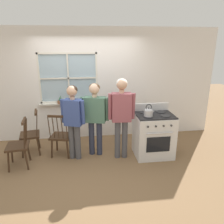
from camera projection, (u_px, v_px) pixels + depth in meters
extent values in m
plane|color=brown|center=(92.00, 163.00, 4.42)|extent=(16.00, 16.00, 0.00)
cube|color=white|center=(156.00, 83.00, 5.55)|extent=(2.97, 0.06, 2.70)
cube|color=white|center=(71.00, 120.00, 5.54)|extent=(1.39, 0.06, 0.93)
cube|color=white|center=(66.00, 39.00, 4.95)|extent=(1.39, 0.06, 0.57)
cube|color=silver|center=(70.00, 104.00, 5.33)|extent=(1.45, 0.10, 0.03)
cube|color=#9EB7C6|center=(68.00, 78.00, 5.23)|extent=(1.33, 0.01, 1.14)
cube|color=silver|center=(68.00, 78.00, 5.20)|extent=(0.04, 0.02, 1.20)
cube|color=silver|center=(68.00, 78.00, 5.20)|extent=(1.39, 0.02, 0.04)
cube|color=silver|center=(39.00, 79.00, 5.12)|extent=(0.04, 0.03, 1.20)
cube|color=silver|center=(97.00, 78.00, 5.29)|extent=(0.04, 0.03, 1.20)
cube|color=silver|center=(67.00, 53.00, 5.03)|extent=(1.39, 0.03, 0.04)
cube|color=silver|center=(70.00, 102.00, 5.38)|extent=(1.39, 0.03, 0.04)
cube|color=#3D2819|center=(18.00, 146.00, 4.21)|extent=(0.44, 0.46, 0.04)
cylinder|color=#3D2819|center=(12.00, 153.00, 4.40)|extent=(0.07, 0.07, 0.41)
cylinder|color=#3D2819|center=(8.00, 162.00, 4.08)|extent=(0.07, 0.07, 0.41)
cylinder|color=#3D2819|center=(29.00, 152.00, 4.47)|extent=(0.07, 0.07, 0.41)
cylinder|color=#3D2819|center=(27.00, 160.00, 4.16)|extent=(0.07, 0.07, 0.41)
cylinder|color=#3D2819|center=(26.00, 130.00, 4.34)|extent=(0.07, 0.03, 0.49)
cylinder|color=#3D2819|center=(26.00, 132.00, 4.25)|extent=(0.07, 0.03, 0.49)
cylinder|color=#3D2819|center=(25.00, 134.00, 4.17)|extent=(0.07, 0.03, 0.49)
cylinder|color=#3D2819|center=(25.00, 135.00, 4.09)|extent=(0.07, 0.03, 0.49)
cylinder|color=#3D2819|center=(24.00, 137.00, 4.01)|extent=(0.07, 0.03, 0.49)
cube|color=#3D2819|center=(24.00, 121.00, 4.09)|extent=(0.08, 0.38, 0.04)
cube|color=#3D2819|center=(61.00, 136.00, 4.65)|extent=(0.50, 0.49, 0.04)
cylinder|color=#3D2819|center=(72.00, 143.00, 4.86)|extent=(0.08, 0.06, 0.41)
cylinder|color=#3D2819|center=(57.00, 142.00, 4.89)|extent=(0.06, 0.08, 0.41)
cylinder|color=#3D2819|center=(68.00, 150.00, 4.55)|extent=(0.06, 0.08, 0.41)
cylinder|color=#3D2819|center=(52.00, 149.00, 4.59)|extent=(0.08, 0.06, 0.41)
cylinder|color=#3D2819|center=(66.00, 129.00, 4.40)|extent=(0.03, 0.07, 0.49)
cylinder|color=#3D2819|center=(62.00, 129.00, 4.41)|extent=(0.03, 0.07, 0.49)
cylinder|color=#3D2819|center=(58.00, 129.00, 4.42)|extent=(0.03, 0.07, 0.49)
cylinder|color=#3D2819|center=(53.00, 128.00, 4.43)|extent=(0.03, 0.07, 0.49)
cylinder|color=#3D2819|center=(49.00, 128.00, 4.43)|extent=(0.03, 0.07, 0.49)
cube|color=#3D2819|center=(57.00, 116.00, 4.34)|extent=(0.38, 0.13, 0.04)
cube|color=#3D2819|center=(30.00, 135.00, 4.72)|extent=(0.47, 0.48, 0.04)
cylinder|color=#3D2819|center=(24.00, 142.00, 4.90)|extent=(0.07, 0.06, 0.41)
cylinder|color=#3D2819|center=(23.00, 149.00, 4.59)|extent=(0.06, 0.07, 0.41)
cylinder|color=#3D2819|center=(39.00, 140.00, 4.99)|extent=(0.06, 0.07, 0.41)
cylinder|color=#3D2819|center=(39.00, 147.00, 4.68)|extent=(0.07, 0.06, 0.41)
cylinder|color=#3D2819|center=(37.00, 121.00, 4.86)|extent=(0.07, 0.03, 0.49)
cylinder|color=#3D2819|center=(37.00, 122.00, 4.78)|extent=(0.07, 0.03, 0.49)
cylinder|color=#3D2819|center=(37.00, 123.00, 4.70)|extent=(0.07, 0.03, 0.49)
cylinder|color=#3D2819|center=(37.00, 125.00, 4.61)|extent=(0.07, 0.03, 0.49)
cylinder|color=#3D2819|center=(37.00, 126.00, 4.53)|extent=(0.07, 0.03, 0.49)
cube|color=#3D2819|center=(36.00, 112.00, 4.62)|extent=(0.11, 0.38, 0.04)
cylinder|color=#4C4C51|center=(72.00, 141.00, 4.54)|extent=(0.12, 0.12, 0.75)
cylinder|color=#4C4C51|center=(78.00, 142.00, 4.51)|extent=(0.12, 0.12, 0.75)
cube|color=#384C8E|center=(73.00, 112.00, 4.33)|extent=(0.39, 0.31, 0.53)
cylinder|color=#384C8E|center=(63.00, 111.00, 4.35)|extent=(0.11, 0.13, 0.49)
cylinder|color=#384C8E|center=(83.00, 112.00, 4.26)|extent=(0.11, 0.13, 0.49)
cylinder|color=tan|center=(72.00, 98.00, 4.24)|extent=(0.10, 0.10, 0.06)
sphere|color=tan|center=(72.00, 91.00, 4.20)|extent=(0.21, 0.21, 0.21)
ellipsoid|color=#332319|center=(72.00, 90.00, 4.21)|extent=(0.21, 0.21, 0.17)
cylinder|color=#2D3347|center=(92.00, 138.00, 4.71)|extent=(0.12, 0.12, 0.75)
cylinder|color=#2D3347|center=(99.00, 138.00, 4.69)|extent=(0.12, 0.12, 0.75)
cube|color=#4C7560|center=(95.00, 110.00, 4.50)|extent=(0.48, 0.31, 0.53)
cylinder|color=#4C7560|center=(82.00, 108.00, 4.50)|extent=(0.10, 0.12, 0.49)
cylinder|color=#4C7560|center=(107.00, 109.00, 4.45)|extent=(0.10, 0.12, 0.49)
cylinder|color=beige|center=(94.00, 96.00, 4.41)|extent=(0.10, 0.10, 0.06)
sphere|color=beige|center=(94.00, 89.00, 4.37)|extent=(0.22, 0.22, 0.22)
ellipsoid|color=brown|center=(94.00, 88.00, 4.38)|extent=(0.22, 0.22, 0.18)
cylinder|color=#4C4C51|center=(118.00, 139.00, 4.55)|extent=(0.12, 0.12, 0.82)
cylinder|color=#4C4C51|center=(125.00, 139.00, 4.56)|extent=(0.12, 0.12, 0.82)
cube|color=#934C56|center=(122.00, 107.00, 4.34)|extent=(0.40, 0.23, 0.58)
cylinder|color=#934C56|center=(110.00, 107.00, 4.30)|extent=(0.08, 0.12, 0.53)
cylinder|color=#934C56|center=(133.00, 106.00, 4.34)|extent=(0.08, 0.12, 0.53)
cylinder|color=tan|center=(122.00, 91.00, 4.25)|extent=(0.10, 0.10, 0.07)
sphere|color=tan|center=(122.00, 84.00, 4.20)|extent=(0.21, 0.21, 0.21)
ellipsoid|color=silver|center=(122.00, 83.00, 4.21)|extent=(0.22, 0.22, 0.17)
cube|color=silver|center=(153.00, 135.00, 4.65)|extent=(0.79, 0.64, 0.90)
cube|color=black|center=(155.00, 115.00, 4.51)|extent=(0.77, 0.61, 0.02)
cylinder|color=#2D2D30|center=(148.00, 116.00, 4.36)|extent=(0.20, 0.20, 0.02)
cylinder|color=#2D2D30|center=(165.00, 116.00, 4.40)|extent=(0.20, 0.20, 0.02)
cylinder|color=#2D2D30|center=(145.00, 113.00, 4.60)|extent=(0.20, 0.20, 0.02)
cylinder|color=#2D2D30|center=(161.00, 112.00, 4.64)|extent=(0.20, 0.20, 0.02)
cube|color=silver|center=(151.00, 107.00, 4.75)|extent=(0.79, 0.06, 0.16)
cube|color=black|center=(158.00, 144.00, 4.36)|extent=(0.49, 0.01, 0.32)
cylinder|color=silver|center=(160.00, 133.00, 4.26)|extent=(0.55, 0.02, 0.02)
cylinder|color=#232326|center=(148.00, 127.00, 4.20)|extent=(0.04, 0.02, 0.04)
cylinder|color=#232326|center=(156.00, 126.00, 4.22)|extent=(0.04, 0.02, 0.04)
cylinder|color=#232326|center=(164.00, 126.00, 4.24)|extent=(0.04, 0.02, 0.04)
cylinder|color=#232326|center=(171.00, 126.00, 4.26)|extent=(0.04, 0.02, 0.04)
cylinder|color=#B7B7BC|center=(148.00, 113.00, 4.34)|extent=(0.17, 0.17, 0.12)
ellipsoid|color=#B7B7BC|center=(149.00, 110.00, 4.32)|extent=(0.16, 0.16, 0.07)
sphere|color=black|center=(149.00, 108.00, 4.30)|extent=(0.03, 0.03, 0.03)
cylinder|color=#B7B7BC|center=(152.00, 112.00, 4.34)|extent=(0.08, 0.03, 0.07)
torus|color=black|center=(149.00, 107.00, 4.30)|extent=(0.12, 0.01, 0.12)
cylinder|color=#935B3D|center=(60.00, 102.00, 5.28)|extent=(0.13, 0.13, 0.07)
cylinder|color=#33261C|center=(60.00, 101.00, 5.27)|extent=(0.12, 0.12, 0.01)
cone|color=#286033|center=(61.00, 98.00, 5.26)|extent=(0.05, 0.04, 0.15)
cone|color=#286033|center=(59.00, 99.00, 5.26)|extent=(0.05, 0.05, 0.09)
cone|color=#286033|center=(60.00, 99.00, 5.23)|extent=(0.04, 0.06, 0.11)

